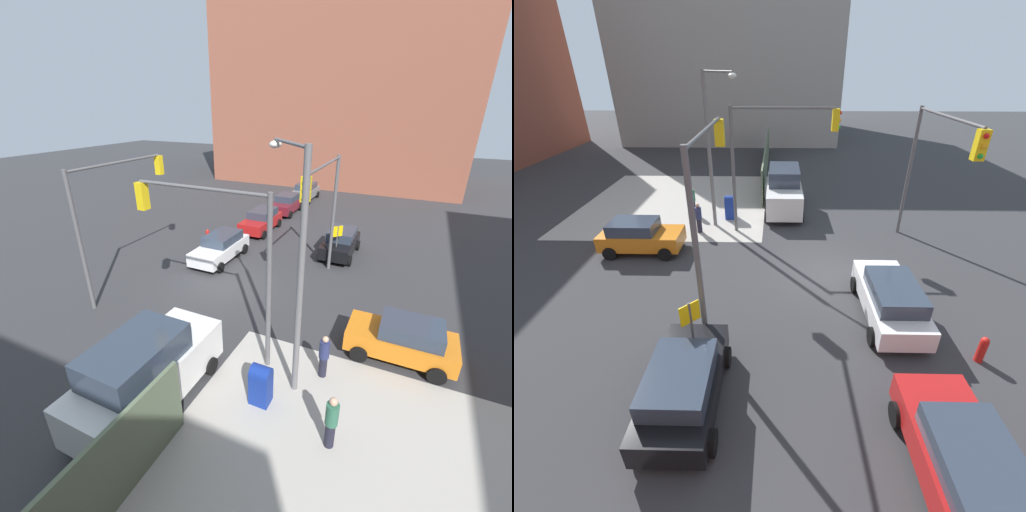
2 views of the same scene
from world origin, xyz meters
The scene contains 19 objects.
ground_plane centered at (0.00, 0.00, 0.00)m, with size 120.00×120.00×0.00m, color #333335.
sidewalk_corner centered at (9.00, 9.00, 0.01)m, with size 12.00×12.00×0.01m, color #ADA89E.
construction_fence centered at (16.15, 3.20, 1.20)m, with size 16.31×0.12×2.40m, color #56664C.
building_loft_east centered at (36.00, 7.66, 9.85)m, with size 20.00×24.00×19.69m.
smokestack centered at (30.81, 30.00, 7.30)m, with size 1.80×1.80×14.61m, color brown.
traffic_signal_nw_corner centered at (-2.27, 4.50, 4.65)m, with size 5.81×0.36×6.50m.
traffic_signal_se_corner centered at (2.18, -4.50, 4.66)m, with size 6.01×0.36×6.50m.
traffic_signal_ne_corner centered at (4.50, 2.45, 4.63)m, with size 0.36×5.39×6.50m.
street_lamp_corner centered at (4.93, 5.55, 4.70)m, with size 2.16×1.89×8.00m.
warning_sign_two_way centered at (-5.40, 4.65, 1.64)m, with size 0.48×0.48×2.40m.
mailbox_blue centered at (6.20, 5.00, 0.76)m, with size 0.56×0.64×1.43m.
fire_hydrant centered at (-5.00, -4.20, 0.49)m, with size 0.26×0.26×0.94m.
sedan_black centered at (-6.81, 4.62, 0.84)m, with size 4.02×2.02×1.62m.
hatchback_red centered at (-8.77, -1.82, 0.84)m, with size 4.27×2.02×1.62m.
coupe_white centered at (-2.90, -1.89, 0.84)m, with size 4.49×2.02×1.62m.
sedan_orange centered at (1.97, 8.92, 0.84)m, with size 2.02×3.88×1.62m.
van_white_delivery centered at (7.73, 1.80, 1.28)m, with size 5.40×2.32×2.62m.
pedestrian_crossing centered at (4.20, 6.50, 0.88)m, with size 0.36×0.36×1.69m.
pedestrian_waiting centered at (6.80, 7.40, 0.93)m, with size 0.36×0.36×1.78m.
Camera 2 is at (-12.96, 2.21, 8.21)m, focal length 24.00 mm.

